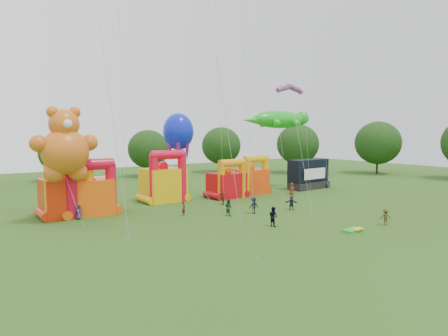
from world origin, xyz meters
TOP-DOWN VIEW (x-y plane):
  - ground at (0.00, 0.00)m, footprint 160.00×160.00m
  - tree_ring at (-1.21, 0.63)m, footprint 125.99×128.12m
  - bouncy_castle_0 at (-15.14, 26.94)m, footprint 5.34×4.35m
  - bouncy_castle_1 at (-12.93, 26.60)m, footprint 6.31×5.44m
  - bouncy_castle_2 at (-2.13, 29.24)m, footprint 5.55×4.57m
  - bouncy_castle_3 at (6.55, 26.75)m, footprint 4.85×3.98m
  - bouncy_castle_4 at (11.76, 27.84)m, footprint 5.29×4.54m
  - stage_trailer at (22.46, 26.22)m, footprint 7.48×3.12m
  - teddy_bear_kite at (-15.86, 23.95)m, footprint 6.71×5.14m
  - gecko_kite at (17.15, 27.21)m, footprint 13.58×6.35m
  - octopus_kite at (1.18, 29.43)m, footprint 4.28×8.10m
  - parafoil_kites at (5.99, 16.57)m, footprint 29.80×14.62m
  - diamond_kites at (-0.37, 15.15)m, footprint 24.05×23.58m
  - folded_kite_bundle at (5.12, 4.42)m, footprint 2.08×1.24m
  - spectator_0 at (-14.63, 24.52)m, footprint 0.87×0.64m
  - spectator_1 at (-4.48, 19.77)m, footprint 0.70×0.67m
  - spectator_2 at (-0.38, 16.91)m, footprint 0.90×1.05m
  - spectator_3 at (2.60, 16.11)m, footprint 1.26×0.79m
  - spectator_4 at (2.85, 22.58)m, footprint 1.04×0.87m
  - spectator_5 at (7.73, 15.22)m, footprint 1.35×1.54m
  - spectator_6 at (15.63, 23.11)m, footprint 0.99×0.84m
  - spectator_7 at (16.68, 24.08)m, footprint 0.63×0.72m
  - spectator_8 at (0.38, 10.35)m, footprint 0.80×1.00m
  - spectator_9 at (9.95, 4.18)m, footprint 1.15×1.22m

SIDE VIEW (x-z plane):
  - ground at x=0.00m, z-range 0.00..0.00m
  - folded_kite_bundle at x=5.12m, z-range -0.02..0.29m
  - spectator_1 at x=-4.48m, z-range 0.00..1.62m
  - spectator_0 at x=-14.63m, z-range 0.00..1.62m
  - spectator_9 at x=9.95m, z-range 0.00..1.65m
  - spectator_4 at x=2.85m, z-range 0.00..1.66m
  - spectator_7 at x=16.68m, z-range 0.00..1.66m
  - spectator_5 at x=7.73m, z-range 0.00..1.69m
  - spectator_6 at x=15.63m, z-range 0.00..1.72m
  - spectator_2 at x=-0.38m, z-range 0.00..1.87m
  - spectator_3 at x=2.60m, z-range 0.00..1.88m
  - spectator_8 at x=0.38m, z-range 0.00..1.96m
  - bouncy_castle_3 at x=6.55m, z-range -0.65..4.89m
  - bouncy_castle_4 at x=11.76m, z-range -0.68..5.11m
  - stage_trailer at x=22.46m, z-range -0.09..4.74m
  - bouncy_castle_1 at x=-12.93m, z-range -0.78..5.63m
  - bouncy_castle_0 at x=-15.14m, z-range -0.80..5.80m
  - bouncy_castle_2 at x=-2.13m, z-range -0.84..6.10m
  - tree_ring at x=-1.21m, z-range 0.22..12.30m
  - octopus_kite at x=1.18m, z-range 0.65..12.65m
  - teddy_bear_kite at x=-15.86m, z-range 1.32..13.37m
  - gecko_kite at x=17.15m, z-range 2.30..15.05m
  - parafoil_kites at x=5.99m, z-range -5.06..23.88m
  - diamond_kites at x=-0.37m, z-range -2.39..36.13m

